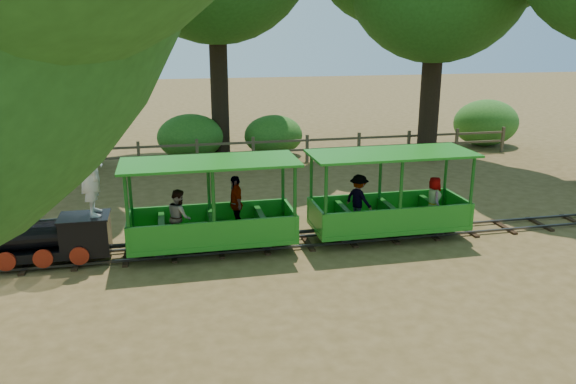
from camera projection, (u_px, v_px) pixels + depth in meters
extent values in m
plane|color=olive|center=(349.00, 240.00, 13.03)|extent=(90.00, 90.00, 0.00)
cube|color=#3F3D3A|center=(353.00, 242.00, 12.73)|extent=(22.00, 0.05, 0.05)
cube|color=#3F3D3A|center=(345.00, 233.00, 13.29)|extent=(22.00, 0.05, 0.05)
cube|color=#382314|center=(349.00, 239.00, 13.03)|extent=(0.12, 1.00, 0.05)
cube|color=#382314|center=(127.00, 257.00, 12.01)|extent=(0.12, 1.00, 0.05)
cube|color=#382314|center=(540.00, 224.00, 14.05)|extent=(0.12, 1.00, 0.05)
cube|color=black|center=(52.00, 251.00, 11.63)|extent=(2.35, 0.75, 0.19)
cylinder|color=black|center=(30.00, 235.00, 11.45)|extent=(1.50, 0.60, 0.60)
sphere|color=#B9912C|center=(31.00, 220.00, 11.37)|extent=(0.28, 0.28, 0.28)
cylinder|color=#B9912C|center=(17.00, 220.00, 11.31)|extent=(0.11, 0.11, 0.11)
cube|color=black|center=(85.00, 231.00, 11.67)|extent=(0.96, 0.75, 0.59)
cube|color=black|center=(84.00, 217.00, 11.58)|extent=(1.01, 0.81, 0.04)
cylinder|color=maroon|center=(6.00, 262.00, 11.11)|extent=(0.38, 0.06, 0.38)
cylinder|color=maroon|center=(15.00, 247.00, 11.83)|extent=(0.38, 0.06, 0.38)
cylinder|color=maroon|center=(43.00, 259.00, 11.25)|extent=(0.38, 0.06, 0.38)
cylinder|color=maroon|center=(50.00, 245.00, 11.97)|extent=(0.38, 0.06, 0.38)
cylinder|color=maroon|center=(79.00, 256.00, 11.39)|extent=(0.38, 0.06, 0.38)
cylinder|color=maroon|center=(84.00, 242.00, 12.11)|extent=(0.38, 0.06, 0.38)
sphere|color=white|center=(19.00, 161.00, 11.10)|extent=(1.28, 1.28, 1.28)
sphere|color=white|center=(57.00, 143.00, 11.21)|extent=(1.07, 1.07, 1.07)
imported|color=silver|center=(91.00, 171.00, 11.40)|extent=(0.51, 0.72, 1.87)
cube|color=#20821C|center=(213.00, 237.00, 12.30)|extent=(3.58, 1.37, 0.11)
cube|color=#145715|center=(213.00, 243.00, 12.34)|extent=(3.23, 0.53, 0.15)
cube|color=#20821C|center=(215.00, 234.00, 11.61)|extent=(3.58, 0.06, 0.53)
cube|color=#20821C|center=(210.00, 214.00, 12.81)|extent=(3.58, 0.06, 0.53)
cube|color=#20821C|center=(210.00, 162.00, 11.83)|extent=(3.74, 1.53, 0.05)
cylinder|color=#145715|center=(127.00, 215.00, 11.13)|extent=(0.07, 0.07, 1.69)
cylinder|color=#145715|center=(131.00, 197.00, 12.30)|extent=(0.07, 0.07, 1.69)
cylinder|color=#145715|center=(295.00, 204.00, 11.83)|extent=(0.07, 0.07, 1.69)
cylinder|color=#145715|center=(283.00, 188.00, 12.99)|extent=(0.07, 0.07, 1.69)
cube|color=#145715|center=(162.00, 229.00, 12.01)|extent=(0.13, 1.16, 0.42)
cube|color=#145715|center=(212.00, 226.00, 12.23)|extent=(0.13, 1.16, 0.42)
cube|color=#145715|center=(261.00, 222.00, 12.44)|extent=(0.13, 1.16, 0.42)
cylinder|color=black|center=(159.00, 251.00, 11.75)|extent=(0.30, 0.06, 0.30)
cylinder|color=black|center=(160.00, 239.00, 12.43)|extent=(0.30, 0.06, 0.30)
cylinder|color=black|center=(267.00, 243.00, 12.22)|extent=(0.30, 0.06, 0.30)
cylinder|color=black|center=(262.00, 231.00, 12.89)|extent=(0.30, 0.06, 0.30)
imported|color=gray|center=(179.00, 216.00, 11.68)|extent=(0.55, 0.65, 1.17)
imported|color=gray|center=(236.00, 203.00, 12.42)|extent=(0.38, 0.77, 1.26)
cube|color=#20821C|center=(388.00, 224.00, 13.13)|extent=(3.58, 1.37, 0.11)
cube|color=#145715|center=(388.00, 229.00, 13.17)|extent=(3.23, 0.53, 0.15)
cube|color=#20821C|center=(400.00, 220.00, 12.44)|extent=(3.58, 0.06, 0.53)
cube|color=#20821C|center=(379.00, 203.00, 13.65)|extent=(3.58, 0.06, 0.53)
cube|color=#20821C|center=(392.00, 153.00, 12.66)|extent=(3.74, 1.53, 0.05)
cylinder|color=#145715|center=(326.00, 202.00, 11.97)|extent=(0.07, 0.07, 1.69)
cylinder|color=#145715|center=(311.00, 186.00, 13.13)|extent=(0.07, 0.07, 1.69)
cylinder|color=#145715|center=(471.00, 192.00, 12.66)|extent=(0.07, 0.07, 1.69)
cylinder|color=#145715|center=(445.00, 179.00, 13.83)|extent=(0.07, 0.07, 1.69)
cube|color=#145715|center=(344.00, 216.00, 12.84)|extent=(0.13, 1.16, 0.42)
cube|color=#145715|center=(389.00, 213.00, 13.06)|extent=(0.13, 1.16, 0.42)
cube|color=#145715|center=(431.00, 210.00, 13.28)|extent=(0.13, 1.16, 0.42)
cylinder|color=black|center=(346.00, 236.00, 12.59)|extent=(0.30, 0.06, 0.30)
cylinder|color=black|center=(336.00, 226.00, 13.26)|extent=(0.30, 0.06, 0.30)
cylinder|color=black|center=(440.00, 229.00, 13.05)|extent=(0.30, 0.06, 0.30)
cylinder|color=black|center=(426.00, 219.00, 13.73)|extent=(0.30, 0.06, 0.30)
imported|color=gray|center=(359.00, 199.00, 12.93)|extent=(0.73, 0.85, 1.14)
imported|color=gray|center=(434.00, 199.00, 13.01)|extent=(0.40, 0.56, 1.07)
cylinder|color=#2D2116|center=(10.00, 135.00, 16.44)|extent=(0.70, 0.70, 3.48)
cylinder|color=#2D2116|center=(220.00, 101.00, 20.94)|extent=(0.66, 0.66, 4.23)
cylinder|color=#2D2116|center=(217.00, 8.00, 20.01)|extent=(0.50, 0.50, 2.42)
cylinder|color=#2D2116|center=(429.00, 110.00, 20.67)|extent=(0.72, 0.72, 3.70)
cylinder|color=#2D2116|center=(435.00, 28.00, 19.86)|extent=(0.54, 0.54, 2.11)
cube|color=brown|center=(14.00, 161.00, 18.56)|extent=(0.10, 0.10, 1.00)
cube|color=brown|center=(78.00, 159.00, 18.97)|extent=(0.10, 0.10, 1.00)
cube|color=brown|center=(139.00, 156.00, 19.38)|extent=(0.10, 0.10, 1.00)
cube|color=brown|center=(197.00, 153.00, 19.79)|extent=(0.10, 0.10, 1.00)
cube|color=brown|center=(253.00, 151.00, 20.19)|extent=(0.10, 0.10, 1.00)
cube|color=brown|center=(307.00, 148.00, 20.60)|extent=(0.10, 0.10, 1.00)
cube|color=brown|center=(359.00, 146.00, 21.01)|extent=(0.10, 0.10, 1.00)
cube|color=brown|center=(409.00, 144.00, 21.42)|extent=(0.10, 0.10, 1.00)
cube|color=brown|center=(456.00, 142.00, 21.82)|extent=(0.10, 0.10, 1.00)
cube|color=brown|center=(503.00, 139.00, 22.23)|extent=(0.10, 0.10, 1.00)
cube|color=brown|center=(280.00, 141.00, 20.31)|extent=(18.00, 0.06, 0.08)
cube|color=brown|center=(280.00, 151.00, 20.41)|extent=(18.00, 0.06, 0.08)
ellipsoid|color=#2D6B1E|center=(65.00, 144.00, 20.00)|extent=(2.23, 1.71, 1.54)
ellipsoid|color=#2D6B1E|center=(190.00, 137.00, 20.88)|extent=(2.46, 1.89, 1.70)
ellipsoid|color=#2D6B1E|center=(273.00, 135.00, 21.54)|extent=(2.26, 1.74, 1.56)
ellipsoid|color=#2D6B1E|center=(486.00, 123.00, 23.32)|extent=(2.77, 2.13, 1.92)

